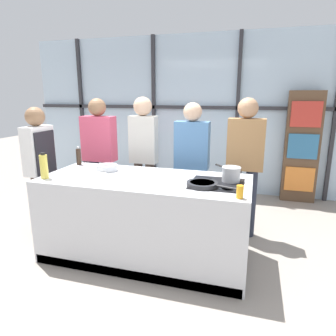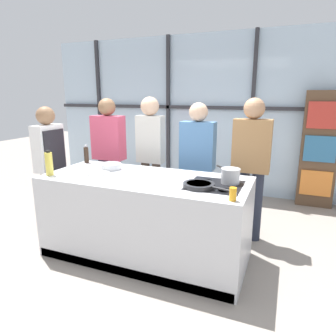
# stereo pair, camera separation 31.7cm
# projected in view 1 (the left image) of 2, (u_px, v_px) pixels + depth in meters

# --- Properties ---
(ground_plane) EXTENTS (18.00, 18.00, 0.00)m
(ground_plane) POSITION_uv_depth(u_px,v_px,m) (146.00, 255.00, 3.38)
(ground_plane) COLOR gray
(back_window_wall) EXTENTS (6.40, 0.10, 2.80)m
(back_window_wall) POSITION_uv_depth(u_px,v_px,m) (194.00, 115.00, 5.47)
(back_window_wall) COLOR silver
(back_window_wall) RESTS_ON ground_plane
(bookshelf) EXTENTS (0.54, 0.19, 1.83)m
(bookshelf) POSITION_uv_depth(u_px,v_px,m) (302.00, 148.00, 4.91)
(bookshelf) COLOR brown
(bookshelf) RESTS_ON ground_plane
(demo_island) EXTENTS (2.20, 0.95, 0.91)m
(demo_island) POSITION_uv_depth(u_px,v_px,m) (146.00, 218.00, 3.27)
(demo_island) COLOR silver
(demo_island) RESTS_ON ground_plane
(chef) EXTENTS (0.23, 0.40, 1.62)m
(chef) POSITION_uv_depth(u_px,v_px,m) (40.00, 164.00, 3.68)
(chef) COLOR #47382D
(chef) RESTS_ON ground_plane
(spectator_far_left) EXTENTS (0.46, 0.24, 1.72)m
(spectator_far_left) POSITION_uv_depth(u_px,v_px,m) (100.00, 153.00, 4.20)
(spectator_far_left) COLOR #232838
(spectator_far_left) RESTS_ON ground_plane
(spectator_center_left) EXTENTS (0.37, 0.24, 1.74)m
(spectator_center_left) POSITION_uv_depth(u_px,v_px,m) (144.00, 151.00, 4.01)
(spectator_center_left) COLOR #47382D
(spectator_center_left) RESTS_ON ground_plane
(spectator_center_right) EXTENTS (0.43, 0.23, 1.67)m
(spectator_center_right) POSITION_uv_depth(u_px,v_px,m) (192.00, 160.00, 3.85)
(spectator_center_right) COLOR black
(spectator_center_right) RESTS_ON ground_plane
(spectator_far_right) EXTENTS (0.44, 0.24, 1.73)m
(spectator_far_right) POSITION_uv_depth(u_px,v_px,m) (245.00, 160.00, 3.66)
(spectator_far_right) COLOR #232838
(spectator_far_right) RESTS_ON ground_plane
(frying_pan) EXTENTS (0.53, 0.30, 0.04)m
(frying_pan) POSITION_uv_depth(u_px,v_px,m) (203.00, 184.00, 2.86)
(frying_pan) COLOR #232326
(frying_pan) RESTS_ON demo_island
(saucepan) EXTENTS (0.28, 0.29, 0.15)m
(saucepan) POSITION_uv_depth(u_px,v_px,m) (231.00, 174.00, 3.02)
(saucepan) COLOR silver
(saucepan) RESTS_ON demo_island
(white_plate) EXTENTS (0.26, 0.26, 0.01)m
(white_plate) POSITION_uv_depth(u_px,v_px,m) (95.00, 175.00, 3.25)
(white_plate) COLOR white
(white_plate) RESTS_ON demo_island
(mixing_bowl) EXTENTS (0.24, 0.24, 0.07)m
(mixing_bowl) POSITION_uv_depth(u_px,v_px,m) (107.00, 167.00, 3.45)
(mixing_bowl) COLOR silver
(mixing_bowl) RESTS_ON demo_island
(oil_bottle) EXTENTS (0.08, 0.08, 0.28)m
(oil_bottle) POSITION_uv_depth(u_px,v_px,m) (44.00, 166.00, 3.12)
(oil_bottle) COLOR #E0CC4C
(oil_bottle) RESTS_ON demo_island
(pepper_grinder) EXTENTS (0.06, 0.06, 0.23)m
(pepper_grinder) POSITION_uv_depth(u_px,v_px,m) (79.00, 156.00, 3.74)
(pepper_grinder) COLOR #332319
(pepper_grinder) RESTS_ON demo_island
(juice_glass_near) EXTENTS (0.06, 0.06, 0.11)m
(juice_glass_near) POSITION_uv_depth(u_px,v_px,m) (240.00, 192.00, 2.53)
(juice_glass_near) COLOR orange
(juice_glass_near) RESTS_ON demo_island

